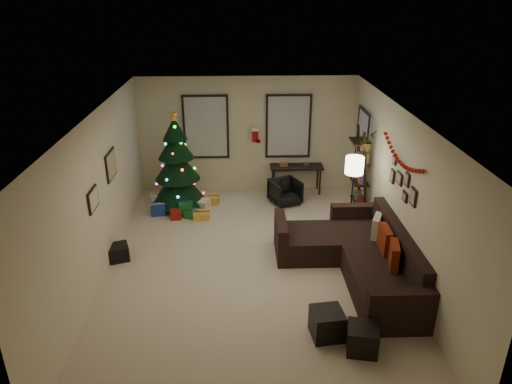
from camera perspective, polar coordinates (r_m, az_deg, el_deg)
floor at (r=8.46m, az=-0.54°, el=-8.80°), size 7.00×7.00×0.00m
ceiling at (r=7.38m, az=-0.62°, el=9.21°), size 7.00×7.00×0.00m
wall_back at (r=11.11m, az=-1.06°, el=6.91°), size 5.00×0.00×5.00m
wall_front at (r=4.84m, az=0.58°, el=-17.46°), size 5.00×0.00×5.00m
wall_left at (r=8.16m, az=-18.41°, el=-0.65°), size 0.00×7.00×7.00m
wall_right at (r=8.27m, az=17.02°, el=-0.15°), size 0.00×7.00×7.00m
window_back_left at (r=11.06m, az=-6.04°, el=7.77°), size 1.05×0.06×1.50m
window_back_right at (r=11.09m, az=3.90°, el=7.89°), size 1.05×0.06×1.50m
window_right_wall at (r=10.50m, az=12.72°, el=6.19°), size 0.06×0.90×1.30m
christmas_tree at (r=10.42m, az=-9.46°, el=2.91°), size 1.19×1.19×2.21m
presents at (r=10.44m, az=-8.50°, el=-1.77°), size 1.50×1.10×0.30m
sofa at (r=8.32m, az=12.20°, el=-7.59°), size 2.06×2.98×0.91m
pillow_red_a at (r=7.79m, az=16.24°, el=-7.45°), size 0.22×0.46×0.45m
pillow_red_b at (r=8.20m, az=15.22°, el=-5.67°), size 0.14×0.48×0.47m
pillow_cream at (r=8.63m, az=14.28°, el=-4.09°), size 0.27×0.43×0.41m
ottoman_near at (r=6.93m, az=8.53°, el=-15.36°), size 0.48×0.48×0.41m
ottoman_far at (r=6.79m, az=12.66°, el=-16.82°), size 0.48×0.48×0.38m
desk at (r=11.17m, az=4.89°, el=2.77°), size 1.23×0.44×0.66m
desk_chair at (r=10.65m, az=3.53°, el=0.02°), size 0.72×0.71×0.57m
bookshelf at (r=9.98m, az=12.47°, el=1.93°), size 0.30×0.57×1.96m
potted_plant at (r=9.53m, az=13.19°, el=6.33°), size 0.57×0.58×0.49m
floor_lamp at (r=9.04m, az=11.70°, el=2.52°), size 0.34×0.34×1.63m
art_map at (r=8.84m, az=-17.05°, el=3.15°), size 0.04×0.60×0.50m
art_abstract at (r=7.81m, az=-19.02°, el=-0.85°), size 0.04×0.45×0.35m
gallery at (r=8.12m, az=17.22°, el=1.08°), size 0.03×1.25×0.54m
garland at (r=8.08m, az=17.08°, el=4.13°), size 0.08×1.90×0.30m
stocking_left at (r=11.16m, az=-1.80°, el=7.31°), size 0.20×0.05×0.36m
stocking_right at (r=10.93m, az=-0.05°, el=6.88°), size 0.20×0.05×0.36m
storage_bin at (r=8.93m, az=-16.82°, el=-7.06°), size 0.63×0.52×0.27m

